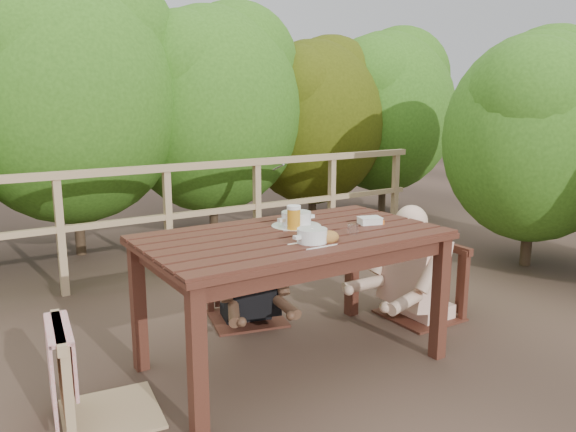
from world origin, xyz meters
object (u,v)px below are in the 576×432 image
diner_right (427,224)px  soup_near (312,237)px  chair_far (246,251)px  soup_far (296,220)px  table (293,301)px  bread_roll (328,237)px  beer_glass (294,219)px  chair_right (422,250)px  woman (244,241)px  butter_tub (370,222)px  chair_left (105,324)px  tumbler (353,230)px

diner_right → soup_near: 1.31m
chair_far → diner_right: size_ratio=0.74×
soup_far → chair_far: bearing=92.7°
table → diner_right: size_ratio=1.24×
bread_roll → beer_glass: (0.00, 0.34, 0.04)m
chair_right → diner_right: 0.19m
woman → beer_glass: (-0.04, -0.70, 0.29)m
soup_far → butter_tub: soup_far is taller
soup_near → soup_far: soup_far is taller
soup_near → chair_left: bearing=166.6°
table → diner_right: (1.22, 0.11, 0.30)m
chair_right → woman: size_ratio=0.87×
soup_far → butter_tub: bearing=-27.4°
diner_right → woman: bearing=60.8°
beer_glass → butter_tub: 0.50m
table → tumbler: (0.28, -0.20, 0.43)m
bread_roll → tumbler: (0.23, 0.07, -0.00)m
chair_left → beer_glass: (1.14, 0.06, 0.38)m
bread_roll → tumbler: 0.24m
bread_roll → butter_tub: size_ratio=0.93×
chair_right → diner_right: diner_right is taller
chair_far → diner_right: 1.30m
diner_right → soup_near: diner_right is taller
soup_near → soup_far: bearing=68.1°
diner_right → soup_far: size_ratio=4.57×
table → chair_far: bearing=82.8°
chair_right → soup_far: bearing=-90.8°
tumbler → beer_glass: bearing=129.0°
soup_far → butter_tub: (0.41, -0.21, -0.02)m
bread_roll → soup_far: bearing=80.4°
chair_left → table: bearing=-83.6°
chair_left → soup_far: (1.21, 0.14, 0.36)m
soup_far → bread_roll: (-0.07, -0.42, -0.01)m
chair_right → soup_near: 1.31m
woman → tumbler: woman is taller
chair_far → chair_right: size_ratio=1.01×
chair_left → bread_roll: bearing=-96.8°
soup_near → bread_roll: soup_near is taller
woman → soup_near: 1.05m
chair_far → woman: 0.07m
table → woman: 0.80m
beer_glass → tumbler: 0.36m
diner_right → soup_near: (-1.25, -0.35, 0.15)m
soup_near → tumbler: soup_near is taller
butter_tub → soup_near: bearing=-145.7°
tumbler → chair_far: bearing=100.9°
tumbler → soup_near: bearing=-173.5°
diner_right → bread_roll: size_ratio=10.82×
soup_near → butter_tub: size_ratio=1.99×
woman → beer_glass: woman is taller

